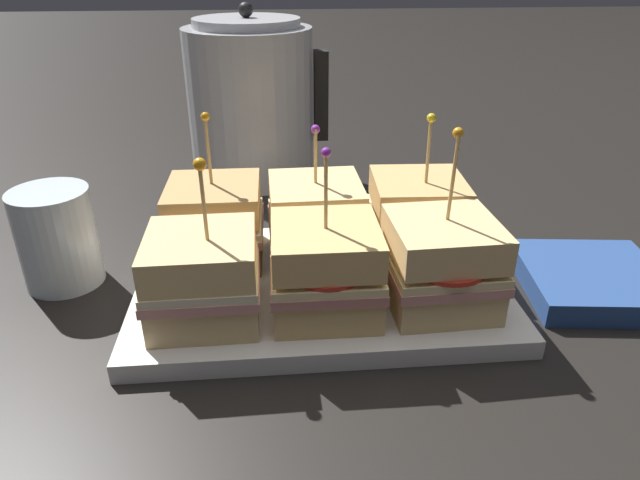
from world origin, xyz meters
The scene contains 11 objects.
ground_plane centered at (0.00, 0.00, 0.00)m, with size 6.00×6.00×0.00m, color black.
serving_platter centered at (0.00, 0.00, 0.01)m, with size 0.36×0.24×0.02m.
sandwich_front_left centered at (-0.11, -0.05, 0.06)m, with size 0.10×0.10×0.15m.
sandwich_front_center centered at (0.00, -0.05, 0.06)m, with size 0.10×0.10×0.15m.
sandwich_front_right centered at (0.10, -0.05, 0.06)m, with size 0.10×0.10×0.16m.
sandwich_back_left centered at (-0.10, 0.05, 0.06)m, with size 0.10×0.10×0.15m.
sandwich_back_center centered at (0.00, 0.05, 0.06)m, with size 0.10×0.10×0.14m.
sandwich_back_right centered at (0.11, 0.05, 0.06)m, with size 0.10×0.10×0.15m.
kettle_steel centered at (-0.07, 0.35, 0.11)m, with size 0.20×0.18×0.25m.
drinking_glass centered at (-0.26, 0.05, 0.05)m, with size 0.08×0.08×0.10m.
napkin_stack centered at (0.27, -0.02, 0.01)m, with size 0.15×0.15×0.02m.
Camera 1 is at (-0.04, -0.48, 0.31)m, focal length 32.00 mm.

